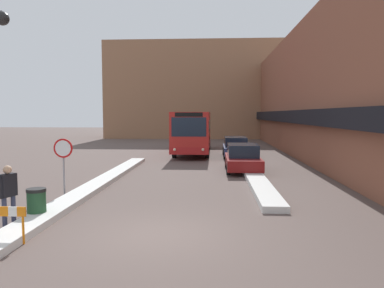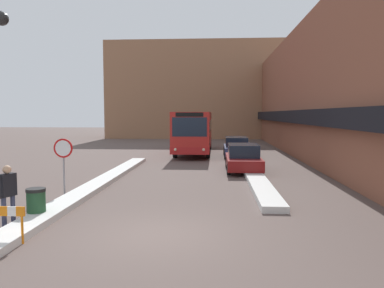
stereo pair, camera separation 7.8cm
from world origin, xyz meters
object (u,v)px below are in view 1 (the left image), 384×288
at_px(stop_sign, 63,154).
at_px(trash_bin, 37,204).
at_px(city_bus, 193,131).
at_px(construction_barricade, 5,217).
at_px(pedestrian, 8,190).
at_px(parked_car_front, 243,158).
at_px(parked_car_middle, 235,147).

height_order(stop_sign, trash_bin, stop_sign).
height_order(city_bus, construction_barricade, city_bus).
bearing_deg(pedestrian, construction_barricade, -134.62).
relative_size(city_bus, pedestrian, 6.57).
distance_m(parked_car_front, parked_car_middle, 7.18).
bearing_deg(city_bus, parked_car_front, -71.28).
bearing_deg(pedestrian, parked_car_middle, -3.12).
distance_m(parked_car_front, construction_barricade, 14.11).
distance_m(parked_car_front, trash_bin, 12.37).
relative_size(parked_car_middle, trash_bin, 4.81).
bearing_deg(trash_bin, pedestrian, -119.00).
bearing_deg(parked_car_middle, pedestrian, -112.48).
bearing_deg(parked_car_front, trash_bin, -124.83).
bearing_deg(stop_sign, city_bus, 75.89).
height_order(city_bus, stop_sign, city_bus).
bearing_deg(parked_car_front, pedestrian, -124.44).
height_order(city_bus, trash_bin, city_bus).
height_order(city_bus, parked_car_middle, city_bus).
height_order(parked_car_front, trash_bin, parked_car_front).
distance_m(parked_car_middle, trash_bin, 18.73).
height_order(parked_car_middle, pedestrian, pedestrian).
bearing_deg(pedestrian, parked_car_front, -15.07).
bearing_deg(city_bus, stop_sign, -104.11).
distance_m(stop_sign, construction_barricade, 5.62).
bearing_deg(city_bus, pedestrian, -101.32).
relative_size(city_bus, parked_car_middle, 2.54).
distance_m(pedestrian, trash_bin, 1.07).
relative_size(city_bus, stop_sign, 5.12).
xyz_separation_m(parked_car_middle, stop_sign, (-7.54, -14.05, 0.90)).
bearing_deg(parked_car_front, city_bus, 108.72).
height_order(parked_car_middle, trash_bin, parked_car_middle).
bearing_deg(stop_sign, trash_bin, -81.75).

